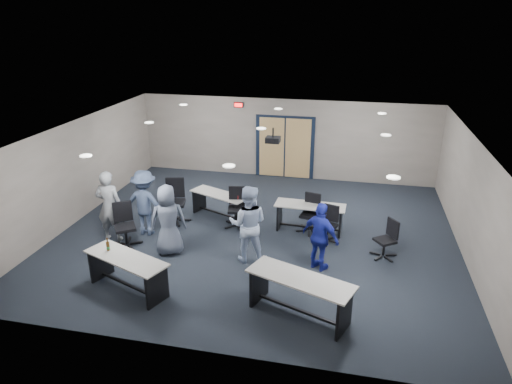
% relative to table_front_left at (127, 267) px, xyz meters
% --- Properties ---
extents(floor, '(10.00, 10.00, 0.00)m').
position_rel_table_front_left_xyz_m(floor, '(2.05, 3.07, -0.53)').
color(floor, black).
rests_on(floor, ground).
extents(back_wall, '(10.00, 0.04, 2.70)m').
position_rel_table_front_left_xyz_m(back_wall, '(2.05, 7.57, 0.82)').
color(back_wall, gray).
rests_on(back_wall, floor).
extents(front_wall, '(10.00, 0.04, 2.70)m').
position_rel_table_front_left_xyz_m(front_wall, '(2.05, -1.43, 0.82)').
color(front_wall, gray).
rests_on(front_wall, floor).
extents(left_wall, '(0.04, 9.00, 2.70)m').
position_rel_table_front_left_xyz_m(left_wall, '(-2.95, 3.07, 0.82)').
color(left_wall, gray).
rests_on(left_wall, floor).
extents(right_wall, '(0.04, 9.00, 2.70)m').
position_rel_table_front_left_xyz_m(right_wall, '(7.05, 3.07, 0.82)').
color(right_wall, gray).
rests_on(right_wall, floor).
extents(ceiling, '(10.00, 9.00, 0.04)m').
position_rel_table_front_left_xyz_m(ceiling, '(2.05, 3.07, 2.17)').
color(ceiling, white).
rests_on(ceiling, back_wall).
extents(double_door, '(2.00, 0.07, 2.20)m').
position_rel_table_front_left_xyz_m(double_door, '(2.05, 7.53, 0.52)').
color(double_door, black).
rests_on(double_door, back_wall).
extents(exit_sign, '(0.32, 0.07, 0.18)m').
position_rel_table_front_left_xyz_m(exit_sign, '(0.45, 7.51, 1.92)').
color(exit_sign, black).
rests_on(exit_sign, back_wall).
extents(ceiling_projector, '(0.35, 0.32, 0.37)m').
position_rel_table_front_left_xyz_m(ceiling_projector, '(2.35, 3.57, 1.87)').
color(ceiling_projector, black).
rests_on(ceiling_projector, ceiling).
extents(ceiling_can_lights, '(6.24, 5.74, 0.02)m').
position_rel_table_front_left_xyz_m(ceiling_can_lights, '(2.05, 3.32, 2.14)').
color(ceiling_can_lights, white).
rests_on(ceiling_can_lights, ceiling).
extents(table_front_left, '(1.99, 1.28, 1.05)m').
position_rel_table_front_left_xyz_m(table_front_left, '(0.00, 0.00, 0.00)').
color(table_front_left, beige).
rests_on(table_front_left, floor).
extents(table_front_right, '(2.13, 1.35, 0.82)m').
position_rel_table_front_left_xyz_m(table_front_right, '(3.56, -0.10, 0.03)').
color(table_front_right, beige).
rests_on(table_front_right, floor).
extents(table_back_left, '(1.78, 1.19, 0.80)m').
position_rel_table_front_left_xyz_m(table_back_left, '(0.81, 3.88, -0.06)').
color(table_back_left, beige).
rests_on(table_back_left, floor).
extents(table_back_right, '(1.82, 0.67, 0.73)m').
position_rel_table_front_left_xyz_m(table_back_right, '(3.36, 3.55, -0.03)').
color(table_back_right, beige).
rests_on(table_back_right, floor).
extents(chair_back_a, '(0.91, 0.91, 1.19)m').
position_rel_table_front_left_xyz_m(chair_back_a, '(-0.28, 3.31, 0.06)').
color(chair_back_a, black).
rests_on(chair_back_a, floor).
extents(chair_back_b, '(0.79, 0.79, 1.06)m').
position_rel_table_front_left_xyz_m(chair_back_b, '(1.44, 3.39, 0.00)').
color(chair_back_b, black).
rests_on(chair_back_b, floor).
extents(chair_back_c, '(0.76, 0.76, 1.01)m').
position_rel_table_front_left_xyz_m(chair_back_c, '(3.36, 3.50, -0.03)').
color(chair_back_c, black).
rests_on(chair_back_c, floor).
extents(chair_back_d, '(0.74, 0.74, 0.93)m').
position_rel_table_front_left_xyz_m(chair_back_d, '(3.86, 3.03, -0.07)').
color(chair_back_d, black).
rests_on(chair_back_d, floor).
extents(chair_loose_left, '(0.95, 0.95, 1.09)m').
position_rel_table_front_left_xyz_m(chair_loose_left, '(-0.94, 1.74, 0.02)').
color(chair_loose_left, black).
rests_on(chair_loose_left, floor).
extents(chair_loose_right, '(0.82, 0.82, 0.93)m').
position_rel_table_front_left_xyz_m(chair_loose_right, '(5.21, 2.53, -0.07)').
color(chair_loose_right, black).
rests_on(chair_loose_right, floor).
extents(person_gray, '(0.70, 0.49, 1.83)m').
position_rel_table_front_left_xyz_m(person_gray, '(-1.44, 1.99, 0.39)').
color(person_gray, gray).
rests_on(person_gray, floor).
extents(person_plaid, '(0.99, 0.84, 1.71)m').
position_rel_table_front_left_xyz_m(person_plaid, '(0.24, 1.65, 0.33)').
color(person_plaid, slate).
rests_on(person_plaid, floor).
extents(person_lightblue, '(0.95, 0.77, 1.83)m').
position_rel_table_front_left_xyz_m(person_lightblue, '(2.14, 1.73, 0.39)').
color(person_lightblue, '#B7CCF2').
rests_on(person_lightblue, floor).
extents(person_navy, '(0.99, 0.81, 1.58)m').
position_rel_table_front_left_xyz_m(person_navy, '(3.78, 1.69, 0.26)').
color(person_navy, '#1C269E').
rests_on(person_navy, floor).
extents(person_back, '(1.12, 0.66, 1.72)m').
position_rel_table_front_left_xyz_m(person_back, '(-0.74, 2.49, 0.33)').
color(person_back, '#3D4D6E').
rests_on(person_back, floor).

